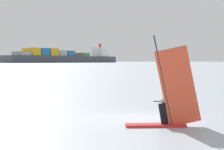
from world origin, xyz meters
The scene contains 3 objects.
ground_plane centered at (0.00, 0.00, 0.00)m, with size 4000.00×4000.00×0.00m, color #9EA8B2.
windsurfer centered at (0.62, -2.50, 1.00)m, with size 3.46×1.20×4.18m.
cargo_ship centered at (52.02, 488.79, 8.14)m, with size 180.30×135.77×30.68m.
Camera 1 is at (-5.63, -16.72, 2.99)m, focal length 54.63 mm.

